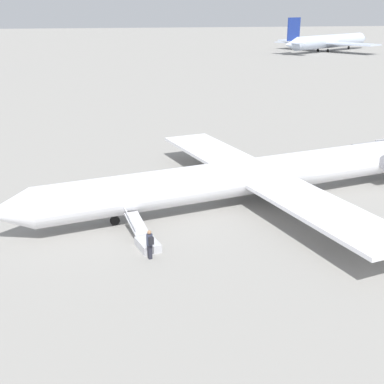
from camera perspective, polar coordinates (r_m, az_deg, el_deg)
The scene contains 5 objects.
ground_plane at distance 38.95m, azimuth 5.44°, elevation -1.24°, with size 600.00×600.00×0.00m, color gray.
airplane_main at distance 38.78m, azimuth 6.83°, elevation 1.79°, with size 35.25×27.57×6.81m.
airplane_far_center at distance 171.76m, azimuth 14.32°, elevation 15.32°, with size 38.45×30.32×10.11m.
boarding_stairs at distance 32.13m, azimuth -4.99°, elevation -5.14°, with size 2.01×4.14×1.70m.
passenger at distance 30.31m, azimuth -4.53°, elevation -5.40°, with size 0.41×0.56×1.74m.
Camera 1 is at (9.86, 35.10, 13.71)m, focal length 50.00 mm.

